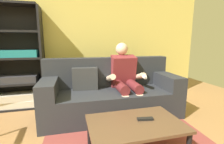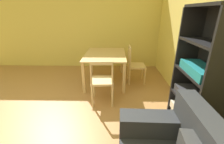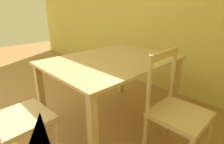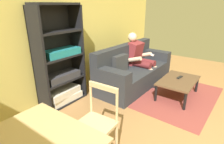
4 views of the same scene
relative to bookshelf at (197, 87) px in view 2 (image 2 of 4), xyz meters
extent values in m
plane|color=#9E7042|center=(0.39, -2.58, -0.71)|extent=(8.64, 8.64, 0.00)
cube|color=#D2BE5D|center=(-2.93, -2.58, 0.57)|extent=(0.12, 5.64, 2.57)
cube|color=#282B30|center=(0.57, -0.70, -0.19)|extent=(0.26, 0.83, 0.23)
cube|color=black|center=(-0.42, -0.02, 0.17)|extent=(0.04, 0.36, 1.77)
cube|color=black|center=(0.42, -0.02, 0.17)|extent=(0.04, 0.36, 1.77)
cube|color=black|center=(0.00, 0.15, 0.17)|extent=(0.88, 0.02, 1.77)
cube|color=black|center=(0.00, -0.02, -0.70)|extent=(0.80, 0.36, 0.04)
cube|color=black|center=(0.00, -0.02, -0.25)|extent=(0.80, 0.36, 0.04)
cube|color=black|center=(0.00, -0.02, 0.19)|extent=(0.80, 0.36, 0.04)
cube|color=black|center=(0.00, -0.02, 0.63)|extent=(0.80, 0.36, 0.04)
cube|color=black|center=(0.00, -0.02, 1.08)|extent=(0.80, 0.36, 0.04)
cube|color=beige|center=(0.01, -0.04, -0.62)|extent=(0.66, 0.30, 0.12)
cube|color=beige|center=(-0.03, -0.04, -0.50)|extent=(0.67, 0.32, 0.12)
cube|color=#333338|center=(-0.02, -0.04, -0.17)|extent=(0.66, 0.30, 0.12)
cube|color=teal|center=(0.03, -0.04, 0.27)|extent=(0.67, 0.31, 0.12)
cube|color=tan|center=(-1.68, -1.42, 0.02)|extent=(1.35, 0.99, 0.02)
cube|color=tan|center=(-2.30, -1.86, -0.35)|extent=(0.06, 0.06, 0.72)
cube|color=tan|center=(-1.06, -1.86, -0.35)|extent=(0.06, 0.06, 0.72)
cube|color=tan|center=(-2.30, -0.98, -0.35)|extent=(0.06, 0.06, 0.72)
cube|color=tan|center=(-1.06, -0.98, -0.35)|extent=(0.06, 0.06, 0.72)
cube|color=tan|center=(-1.68, -0.63, -0.28)|extent=(0.42, 0.42, 0.04)
cylinder|color=tan|center=(-1.49, -0.43, -0.49)|extent=(0.04, 0.04, 0.44)
cylinder|color=tan|center=(-1.87, -0.44, -0.49)|extent=(0.04, 0.04, 0.44)
cylinder|color=tan|center=(-1.49, -0.81, -0.49)|extent=(0.04, 0.04, 0.44)
cylinder|color=tan|center=(-1.87, -0.82, -0.49)|extent=(0.04, 0.04, 0.44)
cylinder|color=tan|center=(-1.49, -0.81, -0.03)|extent=(0.03, 0.03, 0.50)
cylinder|color=tan|center=(-1.87, -0.82, -0.03)|extent=(0.03, 0.03, 0.50)
cube|color=tan|center=(-1.68, -0.82, 0.19)|extent=(0.38, 0.04, 0.06)
cube|color=#D1B27F|center=(-0.71, -1.42, -0.25)|extent=(0.44, 0.44, 0.04)
cylinder|color=#D1B27F|center=(-0.90, -1.24, -0.48)|extent=(0.04, 0.04, 0.47)
cylinder|color=#D1B27F|center=(-0.89, -1.62, -0.48)|extent=(0.04, 0.04, 0.47)
cylinder|color=#D1B27F|center=(-0.52, -1.22, -0.48)|extent=(0.04, 0.04, 0.47)
cylinder|color=#D1B27F|center=(-0.51, -1.60, -0.48)|extent=(0.04, 0.04, 0.47)
cylinder|color=#D1B27F|center=(-0.52, -1.22, -0.02)|extent=(0.03, 0.03, 0.45)
cylinder|color=#D1B27F|center=(-0.51, -1.60, -0.02)|extent=(0.03, 0.03, 0.45)
cube|color=#D1B27F|center=(-0.52, -1.41, 0.17)|extent=(0.05, 0.38, 0.06)
camera|label=1|loc=(0.88, -3.17, 0.47)|focal=26.26mm
camera|label=2|loc=(1.97, -1.18, 1.00)|focal=24.34mm
camera|label=3|loc=(-0.41, -0.11, 0.55)|focal=28.86mm
camera|label=4|loc=(-2.00, -2.62, 1.07)|focal=29.39mm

